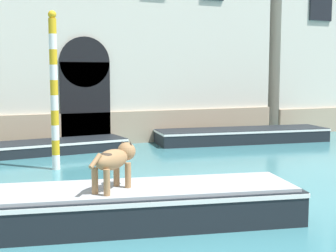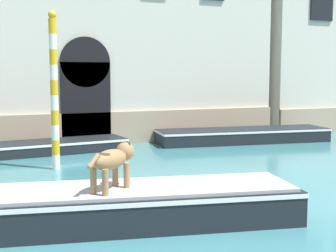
# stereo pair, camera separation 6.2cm
# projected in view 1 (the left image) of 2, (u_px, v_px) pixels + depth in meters

# --- Properties ---
(boat_foreground) EXTENTS (7.64, 3.04, 0.70)m
(boat_foreground) POSITION_uv_depth(u_px,v_px,m) (99.00, 206.00, 8.49)
(boat_foreground) COLOR black
(boat_foreground) RESTS_ON ground_plane
(dog_on_deck) EXTENTS (1.04, 0.88, 0.83)m
(dog_on_deck) POSITION_uv_depth(u_px,v_px,m) (115.00, 160.00, 8.30)
(dog_on_deck) COLOR #997047
(dog_on_deck) RESTS_ON boat_foreground
(boat_moored_near_palazzo) EXTENTS (5.81, 2.07, 0.43)m
(boat_moored_near_palazzo) POSITION_uv_depth(u_px,v_px,m) (45.00, 147.00, 16.21)
(boat_moored_near_palazzo) COLOR black
(boat_moored_near_palazzo) RESTS_ON ground_plane
(boat_moored_far) EXTENTS (7.16, 2.60, 0.55)m
(boat_moored_far) POSITION_uv_depth(u_px,v_px,m) (242.00, 135.00, 18.89)
(boat_moored_far) COLOR black
(boat_moored_far) RESTS_ON ground_plane
(mooring_pole_0) EXTENTS (0.23, 0.23, 4.52)m
(mooring_pole_0) POSITION_uv_depth(u_px,v_px,m) (54.00, 91.00, 13.29)
(mooring_pole_0) COLOR white
(mooring_pole_0) RESTS_ON ground_plane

